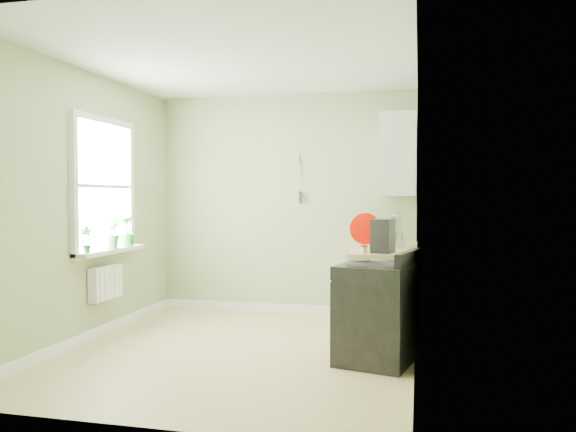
% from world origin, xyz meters
% --- Properties ---
extents(floor, '(3.20, 3.60, 0.02)m').
position_xyz_m(floor, '(0.00, 0.00, -0.01)').
color(floor, tan).
rests_on(floor, ground).
extents(ceiling, '(3.20, 3.60, 0.02)m').
position_xyz_m(ceiling, '(0.00, 0.00, 2.71)').
color(ceiling, white).
rests_on(ceiling, wall_back).
extents(wall_back, '(3.20, 0.02, 2.70)m').
position_xyz_m(wall_back, '(0.00, 1.81, 1.35)').
color(wall_back, '#9CAF77').
rests_on(wall_back, floor).
extents(wall_left, '(0.02, 3.60, 2.70)m').
position_xyz_m(wall_left, '(-1.61, 0.00, 1.35)').
color(wall_left, '#9CAF77').
rests_on(wall_left, floor).
extents(wall_right, '(0.02, 3.60, 2.70)m').
position_xyz_m(wall_right, '(1.61, 0.00, 1.35)').
color(wall_right, '#9CAF77').
rests_on(wall_right, floor).
extents(base_cabinets, '(0.60, 1.60, 0.87)m').
position_xyz_m(base_cabinets, '(1.30, 1.00, 0.43)').
color(base_cabinets, white).
rests_on(base_cabinets, floor).
extents(countertop, '(0.64, 1.60, 0.04)m').
position_xyz_m(countertop, '(1.29, 1.00, 0.89)').
color(countertop, beige).
rests_on(countertop, base_cabinets).
extents(upper_cabinets, '(0.35, 1.40, 0.80)m').
position_xyz_m(upper_cabinets, '(1.43, 1.10, 1.85)').
color(upper_cabinets, white).
rests_on(upper_cabinets, wall_right).
extents(window, '(0.06, 1.14, 1.44)m').
position_xyz_m(window, '(-1.58, 0.30, 1.55)').
color(window, white).
rests_on(window, wall_left).
extents(window_sill, '(0.18, 1.14, 0.04)m').
position_xyz_m(window_sill, '(-1.51, 0.30, 0.88)').
color(window_sill, white).
rests_on(window_sill, wall_left).
extents(radiator, '(0.12, 0.50, 0.35)m').
position_xyz_m(radiator, '(-1.54, 0.25, 0.55)').
color(radiator, white).
rests_on(radiator, wall_left).
extents(wall_utensils, '(0.02, 0.14, 0.58)m').
position_xyz_m(wall_utensils, '(0.20, 1.78, 1.56)').
color(wall_utensils, beige).
rests_on(wall_utensils, wall_back).
extents(stove, '(0.76, 0.82, 0.98)m').
position_xyz_m(stove, '(1.28, -0.05, 0.44)').
color(stove, black).
rests_on(stove, floor).
extents(stand_mixer, '(0.21, 0.32, 0.36)m').
position_xyz_m(stand_mixer, '(1.39, 1.05, 1.06)').
color(stand_mixer, '#B2B2B7').
rests_on(stand_mixer, countertop).
extents(kettle, '(0.19, 0.11, 0.19)m').
position_xyz_m(kettle, '(1.13, 1.72, 1.00)').
color(kettle, silver).
rests_on(kettle, countertop).
extents(coffee_maker, '(0.23, 0.24, 0.32)m').
position_xyz_m(coffee_maker, '(1.29, 0.41, 1.06)').
color(coffee_maker, black).
rests_on(coffee_maker, countertop).
extents(red_tray, '(0.35, 0.15, 0.35)m').
position_xyz_m(red_tray, '(1.05, 1.29, 1.09)').
color(red_tray, '#B70B00').
rests_on(red_tray, countertop).
extents(jar, '(0.07, 0.07, 0.08)m').
position_xyz_m(jar, '(1.13, 0.30, 0.95)').
color(jar, '#C2BC96').
rests_on(jar, countertop).
extents(plant_a, '(0.17, 0.16, 0.27)m').
position_xyz_m(plant_a, '(-1.50, -0.15, 1.03)').
color(plant_a, '#2A832D').
rests_on(plant_a, window_sill).
extents(plant_b, '(0.22, 0.22, 0.31)m').
position_xyz_m(plant_b, '(-1.50, 0.32, 1.06)').
color(plant_b, '#2A832D').
rests_on(plant_b, window_sill).
extents(plant_c, '(0.25, 0.25, 0.33)m').
position_xyz_m(plant_c, '(-1.50, 0.63, 1.06)').
color(plant_c, '#2A832D').
rests_on(plant_c, window_sill).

